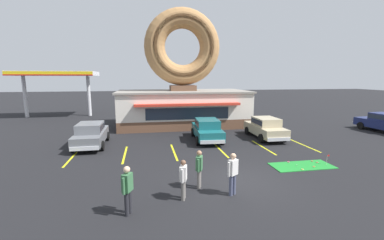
{
  "coord_description": "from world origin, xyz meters",
  "views": [
    {
      "loc": [
        -4.08,
        -10.49,
        4.64
      ],
      "look_at": [
        -1.26,
        5.0,
        2.0
      ],
      "focal_mm": 24.0,
      "sensor_mm": 36.0,
      "label": 1
    }
  ],
  "objects_px": {
    "car_grey": "(91,133)",
    "pedestrian_hooded_kid": "(128,188)",
    "pedestrian_blue_sweater_man": "(183,178)",
    "golf_ball": "(297,165)",
    "pedestrian_leather_jacket_man": "(233,172)",
    "car_navy": "(384,122)",
    "car_teal": "(207,129)",
    "trash_bin": "(258,123)",
    "putting_flag_pin": "(328,157)",
    "car_champagne": "(265,127)",
    "pedestrian_clipboard_woman": "(199,167)"
  },
  "relations": [
    {
      "from": "putting_flag_pin",
      "to": "car_navy",
      "type": "distance_m",
      "value": 12.49
    },
    {
      "from": "car_grey",
      "to": "pedestrian_leather_jacket_man",
      "type": "relative_size",
      "value": 2.67
    },
    {
      "from": "golf_ball",
      "to": "car_navy",
      "type": "relative_size",
      "value": 0.01
    },
    {
      "from": "trash_bin",
      "to": "pedestrian_hooded_kid",
      "type": "bearing_deg",
      "value": -129.28
    },
    {
      "from": "putting_flag_pin",
      "to": "trash_bin",
      "type": "distance_m",
      "value": 9.98
    },
    {
      "from": "car_navy",
      "to": "pedestrian_leather_jacket_man",
      "type": "distance_m",
      "value": 19.01
    },
    {
      "from": "pedestrian_leather_jacket_man",
      "to": "golf_ball",
      "type": "bearing_deg",
      "value": 30.1
    },
    {
      "from": "putting_flag_pin",
      "to": "pedestrian_hooded_kid",
      "type": "bearing_deg",
      "value": -162.43
    },
    {
      "from": "putting_flag_pin",
      "to": "pedestrian_blue_sweater_man",
      "type": "bearing_deg",
      "value": -163.24
    },
    {
      "from": "car_champagne",
      "to": "car_teal",
      "type": "bearing_deg",
      "value": 178.46
    },
    {
      "from": "car_teal",
      "to": "pedestrian_blue_sweater_man",
      "type": "distance_m",
      "value": 9.45
    },
    {
      "from": "car_grey",
      "to": "pedestrian_hooded_kid",
      "type": "distance_m",
      "value": 10.0
    },
    {
      "from": "car_navy",
      "to": "car_grey",
      "type": "bearing_deg",
      "value": -179.22
    },
    {
      "from": "car_navy",
      "to": "pedestrian_blue_sweater_man",
      "type": "relative_size",
      "value": 2.97
    },
    {
      "from": "putting_flag_pin",
      "to": "pedestrian_hooded_kid",
      "type": "height_order",
      "value": "pedestrian_hooded_kid"
    },
    {
      "from": "putting_flag_pin",
      "to": "car_teal",
      "type": "bearing_deg",
      "value": 127.8
    },
    {
      "from": "car_champagne",
      "to": "car_navy",
      "type": "distance_m",
      "value": 11.03
    },
    {
      "from": "car_navy",
      "to": "trash_bin",
      "type": "relative_size",
      "value": 4.77
    },
    {
      "from": "car_navy",
      "to": "pedestrian_leather_jacket_man",
      "type": "height_order",
      "value": "pedestrian_leather_jacket_man"
    },
    {
      "from": "pedestrian_blue_sweater_man",
      "to": "car_grey",
      "type": "bearing_deg",
      "value": 119.84
    },
    {
      "from": "car_navy",
      "to": "pedestrian_leather_jacket_man",
      "type": "bearing_deg",
      "value": -151.5
    },
    {
      "from": "car_grey",
      "to": "pedestrian_leather_jacket_man",
      "type": "height_order",
      "value": "pedestrian_leather_jacket_man"
    },
    {
      "from": "pedestrian_hooded_kid",
      "to": "pedestrian_leather_jacket_man",
      "type": "height_order",
      "value": "pedestrian_hooded_kid"
    },
    {
      "from": "car_champagne",
      "to": "trash_bin",
      "type": "xyz_separation_m",
      "value": [
        1.11,
        3.6,
        -0.37
      ]
    },
    {
      "from": "putting_flag_pin",
      "to": "pedestrian_hooded_kid",
      "type": "relative_size",
      "value": 0.32
    },
    {
      "from": "car_grey",
      "to": "putting_flag_pin",
      "type": "bearing_deg",
      "value": -25.67
    },
    {
      "from": "pedestrian_hooded_kid",
      "to": "trash_bin",
      "type": "xyz_separation_m",
      "value": [
        10.77,
        13.17,
        -0.46
      ]
    },
    {
      "from": "golf_ball",
      "to": "car_navy",
      "type": "bearing_deg",
      "value": 27.91
    },
    {
      "from": "car_teal",
      "to": "car_grey",
      "type": "xyz_separation_m",
      "value": [
        -8.13,
        -0.16,
        0.0
      ]
    },
    {
      "from": "car_champagne",
      "to": "pedestrian_blue_sweater_man",
      "type": "height_order",
      "value": "car_champagne"
    },
    {
      "from": "pedestrian_leather_jacket_man",
      "to": "trash_bin",
      "type": "height_order",
      "value": "pedestrian_leather_jacket_man"
    },
    {
      "from": "pedestrian_hooded_kid",
      "to": "golf_ball",
      "type": "bearing_deg",
      "value": 21.73
    },
    {
      "from": "pedestrian_blue_sweater_man",
      "to": "pedestrian_hooded_kid",
      "type": "xyz_separation_m",
      "value": [
        -2.01,
        -0.76,
        0.09
      ]
    },
    {
      "from": "pedestrian_hooded_kid",
      "to": "pedestrian_clipboard_woman",
      "type": "relative_size",
      "value": 1.05
    },
    {
      "from": "pedestrian_blue_sweater_man",
      "to": "pedestrian_hooded_kid",
      "type": "distance_m",
      "value": 2.15
    },
    {
      "from": "pedestrian_leather_jacket_man",
      "to": "pedestrian_blue_sweater_man",
      "type": "bearing_deg",
      "value": -179.44
    },
    {
      "from": "pedestrian_hooded_kid",
      "to": "pedestrian_leather_jacket_man",
      "type": "bearing_deg",
      "value": 11.09
    },
    {
      "from": "pedestrian_clipboard_woman",
      "to": "pedestrian_hooded_kid",
      "type": "bearing_deg",
      "value": -149.54
    },
    {
      "from": "golf_ball",
      "to": "pedestrian_leather_jacket_man",
      "type": "relative_size",
      "value": 0.02
    },
    {
      "from": "pedestrian_hooded_kid",
      "to": "pedestrian_clipboard_woman",
      "type": "distance_m",
      "value": 3.26
    },
    {
      "from": "golf_ball",
      "to": "car_grey",
      "type": "height_order",
      "value": "car_grey"
    },
    {
      "from": "car_teal",
      "to": "pedestrian_hooded_kid",
      "type": "height_order",
      "value": "pedestrian_hooded_kid"
    },
    {
      "from": "car_navy",
      "to": "car_teal",
      "type": "relative_size",
      "value": 1.0
    },
    {
      "from": "car_champagne",
      "to": "car_teal",
      "type": "height_order",
      "value": "same"
    },
    {
      "from": "trash_bin",
      "to": "car_navy",
      "type": "bearing_deg",
      "value": -18.47
    },
    {
      "from": "car_champagne",
      "to": "pedestrian_blue_sweater_man",
      "type": "xyz_separation_m",
      "value": [
        -7.65,
        -8.8,
        -0.01
      ]
    },
    {
      "from": "car_teal",
      "to": "trash_bin",
      "type": "xyz_separation_m",
      "value": [
        5.66,
        3.48,
        -0.37
      ]
    },
    {
      "from": "golf_ball",
      "to": "car_champagne",
      "type": "bearing_deg",
      "value": 78.81
    },
    {
      "from": "pedestrian_clipboard_woman",
      "to": "golf_ball",
      "type": "bearing_deg",
      "value": 16.89
    },
    {
      "from": "car_champagne",
      "to": "trash_bin",
      "type": "distance_m",
      "value": 3.79
    }
  ]
}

